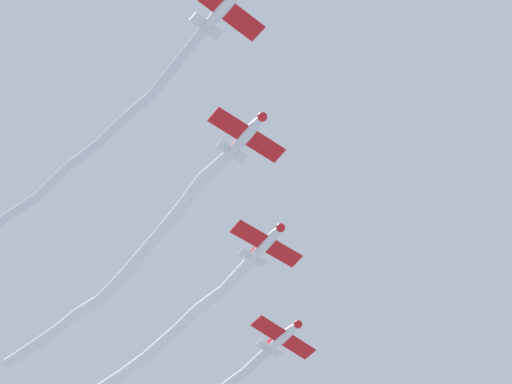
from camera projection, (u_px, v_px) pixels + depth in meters
name	position (u px, v px, depth m)	size (l,w,h in m)	color
airplane_lead	(224.00, 7.00, 69.93)	(4.68, 6.00, 1.53)	white
smoke_trail_lead	(75.00, 157.00, 75.48)	(22.13, 16.62, 2.69)	white
airplane_left_wing	(247.00, 135.00, 75.98)	(4.72, 6.08, 1.53)	white
smoke_trail_left_wing	(118.00, 270.00, 82.21)	(23.71, 14.91, 2.55)	white
airplane_right_wing	(266.00, 243.00, 82.03)	(4.73, 6.10, 1.53)	white
smoke_trail_right_wing	(132.00, 363.00, 89.71)	(26.85, 16.49, 1.37)	white
airplane_slot	(283.00, 337.00, 88.09)	(4.68, 6.00, 1.53)	white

